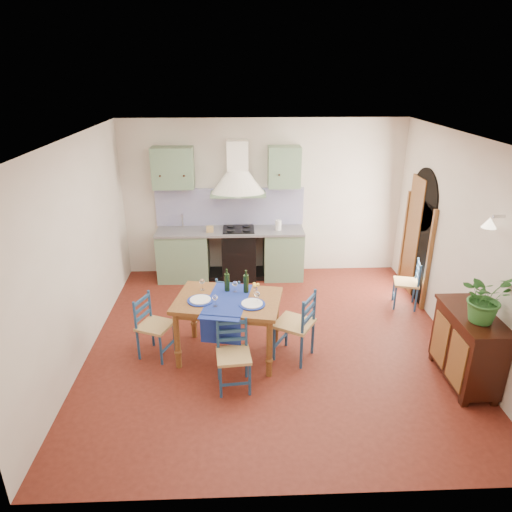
# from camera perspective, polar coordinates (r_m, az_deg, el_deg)

# --- Properties ---
(floor) EXTENTS (5.00, 5.00, 0.00)m
(floor) POSITION_cam_1_polar(r_m,az_deg,el_deg) (6.54, 2.03, -10.65)
(floor) COLOR #49170F
(floor) RESTS_ON ground
(back_wall) EXTENTS (5.00, 0.96, 2.80)m
(back_wall) POSITION_cam_1_polar(r_m,az_deg,el_deg) (8.15, -2.34, 4.41)
(back_wall) COLOR beige
(back_wall) RESTS_ON ground
(right_wall) EXTENTS (0.26, 5.00, 2.80)m
(right_wall) POSITION_cam_1_polar(r_m,az_deg,el_deg) (6.83, 23.39, 1.45)
(right_wall) COLOR beige
(right_wall) RESTS_ON ground
(left_wall) EXTENTS (0.04, 5.00, 2.80)m
(left_wall) POSITION_cam_1_polar(r_m,az_deg,el_deg) (6.23, -21.38, 0.44)
(left_wall) COLOR beige
(left_wall) RESTS_ON ground
(ceiling) EXTENTS (5.00, 5.00, 0.01)m
(ceiling) POSITION_cam_1_polar(r_m,az_deg,el_deg) (5.53, 2.44, 14.49)
(ceiling) COLOR white
(ceiling) RESTS_ON back_wall
(dining_table) EXTENTS (1.47, 1.15, 1.16)m
(dining_table) POSITION_cam_1_polar(r_m,az_deg,el_deg) (5.89, -3.50, -6.25)
(dining_table) COLOR brown
(dining_table) RESTS_ON ground
(chair_near) EXTENTS (0.43, 0.43, 0.85)m
(chair_near) POSITION_cam_1_polar(r_m,az_deg,el_deg) (5.51, -2.85, -12.23)
(chair_near) COLOR navy
(chair_near) RESTS_ON ground
(chair_far) EXTENTS (0.49, 0.49, 0.83)m
(chair_far) POSITION_cam_1_polar(r_m,az_deg,el_deg) (6.67, -3.11, -5.67)
(chair_far) COLOR navy
(chair_far) RESTS_ON ground
(chair_left) EXTENTS (0.52, 0.52, 0.85)m
(chair_left) POSITION_cam_1_polar(r_m,az_deg,el_deg) (6.19, -12.73, -8.51)
(chair_left) COLOR navy
(chair_left) RESTS_ON ground
(chair_right) EXTENTS (0.61, 0.61, 0.96)m
(chair_right) POSITION_cam_1_polar(r_m,az_deg,el_deg) (5.98, 5.10, -8.55)
(chair_right) COLOR navy
(chair_right) RESTS_ON ground
(chair_spare) EXTENTS (0.45, 0.45, 0.79)m
(chair_spare) POSITION_cam_1_polar(r_m,az_deg,el_deg) (7.64, 18.47, -3.23)
(chair_spare) COLOR navy
(chair_spare) RESTS_ON ground
(sideboard) EXTENTS (0.50, 1.05, 0.94)m
(sideboard) POSITION_cam_1_polar(r_m,az_deg,el_deg) (6.09, 24.92, -10.08)
(sideboard) COLOR black
(sideboard) RESTS_ON ground
(potted_plant) EXTENTS (0.65, 0.61, 0.59)m
(potted_plant) POSITION_cam_1_polar(r_m,az_deg,el_deg) (5.65, 26.77, -4.61)
(potted_plant) COLOR #2C6429
(potted_plant) RESTS_ON sideboard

